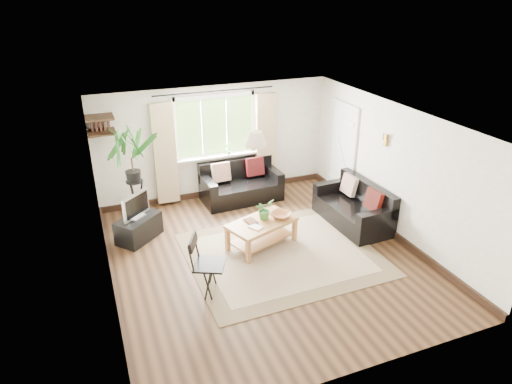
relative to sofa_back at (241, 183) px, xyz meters
name	(u,v)px	position (x,y,z in m)	size (l,w,h in m)	color
floor	(265,257)	(-0.40, -2.28, -0.39)	(5.50, 5.50, 0.00)	black
ceiling	(266,120)	(-0.40, -2.28, 2.01)	(5.50, 5.50, 0.00)	white
wall_back	(215,142)	(-0.40, 0.47, 0.81)	(5.00, 0.02, 2.40)	beige
wall_front	(362,292)	(-0.40, -5.03, 0.81)	(5.00, 0.02, 2.40)	beige
wall_left	(103,220)	(-2.90, -2.28, 0.81)	(0.02, 5.50, 2.40)	beige
wall_right	(394,172)	(2.10, -2.28, 0.81)	(0.02, 5.50, 2.40)	beige
rug	(282,254)	(-0.09, -2.32, -0.38)	(3.15, 2.70, 0.02)	beige
window	(215,127)	(-0.40, 0.43, 1.16)	(2.50, 0.16, 2.16)	white
door	(342,152)	(2.07, -0.58, 0.61)	(0.06, 0.96, 2.06)	silver
corner_shelf	(100,125)	(-2.65, 0.22, 1.50)	(0.50, 0.50, 0.34)	black
pendant_lamp	(256,135)	(-0.40, -1.88, 1.66)	(0.36, 0.36, 0.54)	beige
wall_sconce	(385,138)	(2.03, -1.98, 1.35)	(0.12, 0.12, 0.28)	beige
sofa_back	(241,183)	(0.00, 0.00, 0.00)	(1.66, 0.83, 0.78)	black
sofa_right	(353,205)	(1.63, -1.79, -0.01)	(0.82, 1.64, 0.77)	black
coffee_table	(262,233)	(-0.31, -1.91, -0.15)	(1.20, 0.65, 0.49)	brown
table_plant	(264,209)	(-0.23, -1.83, 0.28)	(0.32, 0.28, 0.35)	#346D2B
bowl	(280,215)	(0.05, -1.90, 0.14)	(0.35, 0.35, 0.09)	#9D5E36
book_a	(253,229)	(-0.56, -2.12, 0.11)	(0.16, 0.22, 0.02)	white
book_b	(246,222)	(-0.58, -1.87, 0.11)	(0.18, 0.24, 0.02)	#4F2F1F
tv_stand	(139,228)	(-2.30, -0.87, -0.17)	(0.82, 0.46, 0.44)	black
tv	(136,205)	(-2.30, -0.87, 0.29)	(0.63, 0.21, 0.48)	#A5A5AA
palm_stand	(134,177)	(-2.21, -0.19, 0.55)	(0.73, 0.73, 1.87)	black
folding_chair	(209,265)	(-1.53, -2.87, 0.08)	(0.49, 0.49, 0.94)	black
sill_plant	(228,149)	(-0.15, 0.35, 0.67)	(0.14, 0.10, 0.27)	#2D6023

